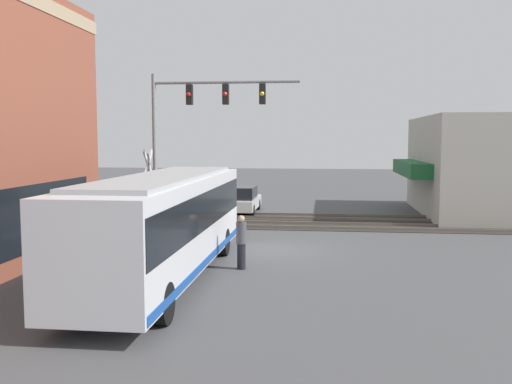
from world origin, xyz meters
TOP-DOWN VIEW (x-y plane):
  - ground_plane at (0.00, 0.00)m, footprint 120.00×120.00m
  - shop_building at (11.85, -11.01)m, footprint 11.02×8.31m
  - city_bus at (-5.04, 2.80)m, footprint 11.91×2.59m
  - traffic_signal_gantry at (3.70, 3.80)m, footprint 0.42×6.72m
  - crossing_signal at (4.39, 6.30)m, footprint 1.41×1.18m
  - rail_track_near at (6.00, 0.00)m, footprint 2.60×60.00m
  - rail_track_far at (9.20, 0.00)m, footprint 2.60×60.00m
  - parked_car_white at (10.93, 2.80)m, footprint 4.53×1.82m
  - pedestrian_at_crossing at (5.01, 5.04)m, footprint 0.34×0.34m
  - pedestrian_near_bus at (-3.38, 0.70)m, footprint 0.34×0.34m

SIDE VIEW (x-z plane):
  - ground_plane at x=0.00m, z-range 0.00..0.00m
  - rail_track_near at x=6.00m, z-range -0.05..0.10m
  - rail_track_far at x=9.20m, z-range -0.05..0.10m
  - parked_car_white at x=10.93m, z-range -0.06..1.48m
  - pedestrian_near_bus at x=-3.38m, z-range 0.02..1.81m
  - pedestrian_at_crossing at x=5.01m, z-range 0.02..1.83m
  - city_bus at x=-5.04m, z-range 0.17..3.38m
  - crossing_signal at x=4.39m, z-range 0.39..4.20m
  - shop_building at x=11.85m, z-range 0.00..5.54m
  - traffic_signal_gantry at x=3.70m, z-range 1.70..8.92m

